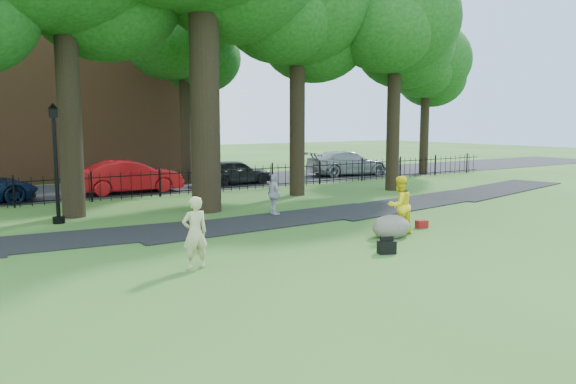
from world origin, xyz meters
TOP-DOWN VIEW (x-y plane):
  - ground at (0.00, 0.00)m, footprint 120.00×120.00m
  - footpath at (1.00, 3.90)m, footprint 36.07×3.85m
  - street at (0.00, 16.00)m, footprint 80.00×7.00m
  - iron_fence at (0.00, 12.00)m, footprint 44.00×0.04m
  - brick_building at (-4.00, 24.00)m, footprint 18.00×8.00m
  - woman at (-3.76, -0.45)m, footprint 0.62×0.41m
  - man at (3.07, -0.12)m, footprint 0.88×0.70m
  - pedestrian at (1.68, 4.85)m, footprint 0.45×0.91m
  - boulder at (2.56, -0.32)m, footprint 1.29×1.00m
  - lamppost at (-5.23, 7.45)m, footprint 0.40×0.40m
  - backpack at (1.00, -1.80)m, footprint 0.52×0.42m
  - red_bag at (4.37, 0.18)m, footprint 0.41×0.30m
  - red_sedan at (-0.73, 13.93)m, footprint 4.89×1.97m
  - grey_car at (5.13, 14.41)m, footprint 3.99×1.63m
  - silver_car at (13.38, 15.01)m, footprint 5.57×2.87m

SIDE VIEW (x-z plane):
  - ground at x=0.00m, z-range 0.00..0.00m
  - footpath at x=1.00m, z-range -0.01..0.01m
  - street at x=0.00m, z-range -0.01..0.01m
  - red_bag at x=4.37m, z-range 0.00..0.25m
  - backpack at x=1.00m, z-range 0.00..0.33m
  - boulder at x=2.56m, z-range 0.00..0.72m
  - iron_fence at x=0.00m, z-range 0.00..1.20m
  - grey_car at x=5.13m, z-range 0.00..1.36m
  - pedestrian at x=1.68m, z-range 0.00..1.51m
  - silver_car at x=13.38m, z-range 0.00..1.55m
  - red_sedan at x=-0.73m, z-range 0.00..1.58m
  - woman at x=-3.76m, z-range 0.00..1.71m
  - man at x=3.07m, z-range 0.00..1.78m
  - lamppost at x=-5.23m, z-range -0.04..3.96m
  - brick_building at x=-4.00m, z-range 0.00..12.00m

